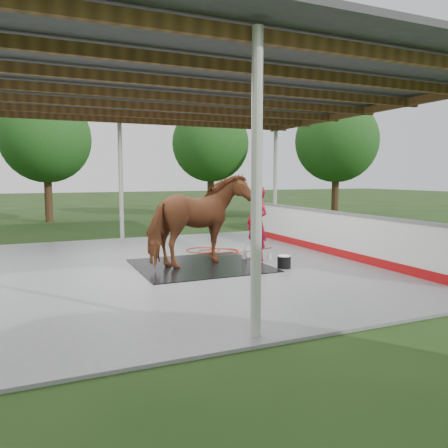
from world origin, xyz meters
name	(u,v)px	position (x,y,z in m)	size (l,w,h in m)	color
ground	(160,269)	(0.00, 0.00, 0.00)	(100.00, 100.00, 0.00)	#1E3814
concrete_slab	(160,268)	(0.00, 0.00, 0.03)	(12.00, 10.00, 0.05)	slate
pavilion_structure	(157,90)	(0.00, 0.00, 3.97)	(12.60, 10.60, 4.05)	beige
dasher_board	(327,233)	(4.60, 0.00, 0.59)	(0.16, 8.00, 1.15)	#AC0E11
tree_belt	(160,106)	(0.30, 0.90, 3.79)	(28.00, 28.00, 5.80)	#382314
rubber_mat	(200,265)	(0.87, -0.26, 0.06)	(2.87, 2.69, 0.02)	black
horse	(200,220)	(0.87, -0.26, 1.12)	(1.13, 2.49, 2.10)	brown
handler	(257,223)	(2.38, -0.19, 0.96)	(0.66, 0.44, 1.82)	red
wash_bucket	(284,262)	(2.52, -1.24, 0.20)	(0.30, 0.30, 0.28)	black
soap_bottle_a	(244,253)	(2.14, 0.01, 0.21)	(0.13, 0.13, 0.33)	silver
soap_bottle_b	(270,256)	(2.69, -0.30, 0.15)	(0.09, 0.09, 0.20)	#338CD8
hose_coil	(215,251)	(1.91, 1.35, 0.06)	(2.44, 1.49, 0.02)	#A9230C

